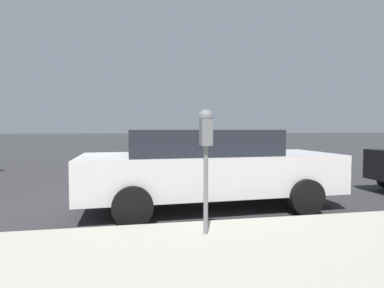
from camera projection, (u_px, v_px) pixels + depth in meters
ground_plane at (161, 198)px, 6.59m from camera, size 220.00×220.00×0.00m
parking_meter at (206, 139)px, 3.89m from camera, size 0.21×0.19×1.63m
car_white at (208, 166)px, 5.78m from camera, size 2.11×4.91×1.51m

